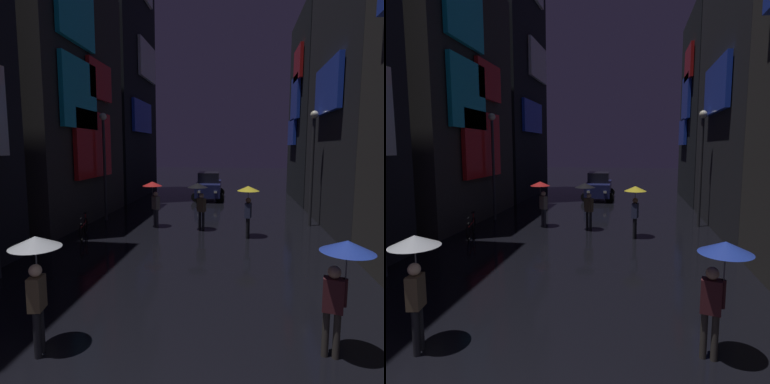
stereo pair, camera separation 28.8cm
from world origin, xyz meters
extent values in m
cube|color=#33302D|center=(-7.50, 13.25, 6.08)|extent=(4.00, 8.49, 12.15)
cube|color=red|center=(-5.35, 12.95, 3.81)|extent=(0.20, 3.86, 3.16)
cube|color=#19D8F2|center=(-5.35, 11.63, 6.01)|extent=(0.20, 3.18, 2.99)
cube|color=red|center=(-5.35, 13.89, 6.98)|extent=(0.20, 2.68, 1.84)
cube|color=#19D8F2|center=(-5.35, 11.63, 9.41)|extent=(0.20, 3.27, 2.61)
cube|color=black|center=(-7.50, 22.01, 12.37)|extent=(4.00, 8.02, 24.73)
cube|color=#264CF9|center=(-5.35, 21.41, 5.85)|extent=(0.20, 4.27, 2.20)
cube|color=white|center=(-5.35, 23.00, 10.07)|extent=(0.20, 4.15, 2.65)
cube|color=#232328|center=(7.50, 13.38, 9.25)|extent=(4.00, 8.75, 18.51)
cube|color=#264CF9|center=(5.35, 12.73, 6.19)|extent=(0.20, 4.00, 2.08)
cube|color=black|center=(7.50, 21.90, 6.29)|extent=(4.00, 7.81, 12.58)
cube|color=#264CF9|center=(5.35, 22.79, 4.75)|extent=(0.20, 2.70, 1.80)
cube|color=#264CF9|center=(5.35, 21.76, 7.02)|extent=(0.20, 2.92, 2.90)
cube|color=red|center=(5.35, 21.04, 9.09)|extent=(0.20, 2.63, 2.09)
cylinder|color=black|center=(2.04, 10.71, 0.42)|extent=(0.12, 0.12, 0.85)
cylinder|color=black|center=(2.08, 10.89, 0.42)|extent=(0.12, 0.12, 0.85)
cube|color=#333859|center=(2.06, 10.80, 1.15)|extent=(0.29, 0.38, 0.60)
sphere|color=#9E7051|center=(2.06, 10.80, 1.56)|extent=(0.22, 0.22, 0.22)
cylinder|color=#333859|center=(2.06, 10.99, 1.20)|extent=(0.09, 0.09, 0.50)
cylinder|color=slate|center=(2.06, 10.99, 1.53)|extent=(0.02, 0.02, 0.77)
cone|color=yellow|center=(2.06, 10.99, 2.02)|extent=(0.90, 0.90, 0.20)
cylinder|color=#38332D|center=(3.26, 2.94, 0.42)|extent=(0.12, 0.12, 0.85)
cylinder|color=#38332D|center=(3.43, 2.89, 0.42)|extent=(0.12, 0.12, 0.85)
cube|color=#4C1E23|center=(3.35, 2.91, 1.15)|extent=(0.38, 0.30, 0.60)
sphere|color=tan|center=(3.35, 2.91, 1.56)|extent=(0.22, 0.22, 0.22)
cylinder|color=#4C1E23|center=(3.53, 2.92, 1.20)|extent=(0.09, 0.09, 0.50)
cylinder|color=slate|center=(3.53, 2.92, 1.53)|extent=(0.02, 0.02, 0.77)
cone|color=#263FB2|center=(3.53, 2.92, 2.02)|extent=(0.90, 0.90, 0.20)
cylinder|color=black|center=(0.13, 11.81, 0.42)|extent=(0.12, 0.12, 0.85)
cylinder|color=black|center=(-0.03, 11.89, 0.42)|extent=(0.12, 0.12, 0.85)
cube|color=brown|center=(0.05, 11.85, 1.15)|extent=(0.40, 0.35, 0.60)
sphere|color=beige|center=(0.05, 11.85, 1.56)|extent=(0.22, 0.22, 0.22)
cylinder|color=brown|center=(-0.14, 11.89, 1.20)|extent=(0.09, 0.09, 0.50)
cylinder|color=slate|center=(-0.14, 11.89, 1.53)|extent=(0.02, 0.02, 0.77)
cone|color=black|center=(-0.14, 11.89, 2.02)|extent=(0.90, 0.90, 0.20)
cylinder|color=#2D2D38|center=(-2.03, 12.08, 0.42)|extent=(0.12, 0.12, 0.85)
cylinder|color=#2D2D38|center=(-2.17, 12.20, 0.42)|extent=(0.12, 0.12, 0.85)
cube|color=gray|center=(-2.10, 12.14, 1.15)|extent=(0.40, 0.39, 0.60)
sphere|color=beige|center=(-2.10, 12.14, 1.56)|extent=(0.22, 0.22, 0.22)
cylinder|color=gray|center=(-2.27, 12.21, 1.20)|extent=(0.09, 0.09, 0.50)
cylinder|color=slate|center=(-2.27, 12.21, 1.53)|extent=(0.02, 0.02, 0.77)
cone|color=red|center=(-2.27, 12.21, 2.02)|extent=(0.90, 0.90, 0.20)
cylinder|color=black|center=(-1.74, 2.18, 0.42)|extent=(0.12, 0.12, 0.85)
cylinder|color=black|center=(-1.77, 2.35, 0.42)|extent=(0.12, 0.12, 0.85)
cube|color=brown|center=(-1.76, 2.26, 1.15)|extent=(0.28, 0.37, 0.60)
sphere|color=beige|center=(-1.76, 2.26, 1.56)|extent=(0.22, 0.22, 0.22)
cylinder|color=brown|center=(-1.84, 2.43, 1.20)|extent=(0.09, 0.09, 0.50)
cylinder|color=slate|center=(-1.84, 2.43, 1.53)|extent=(0.02, 0.02, 0.77)
cone|color=silver|center=(-1.84, 2.43, 2.02)|extent=(0.90, 0.90, 0.20)
torus|color=black|center=(-4.44, 9.43, 0.36)|extent=(0.26, 0.71, 0.72)
torus|color=black|center=(-4.76, 10.48, 0.36)|extent=(0.26, 0.71, 0.72)
cylinder|color=red|center=(-4.60, 9.96, 0.54)|extent=(0.33, 0.97, 0.05)
cylinder|color=red|center=(-4.76, 10.48, 0.71)|extent=(0.04, 0.04, 0.40)
cube|color=black|center=(-4.76, 10.48, 0.93)|extent=(0.18, 0.26, 0.06)
cylinder|color=black|center=(-4.44, 9.43, 0.91)|extent=(0.16, 0.44, 0.03)
cube|color=navy|center=(-0.50, 21.28, 0.77)|extent=(1.86, 4.16, 0.90)
cube|color=black|center=(-0.50, 21.28, 1.57)|extent=(1.52, 1.90, 0.70)
cylinder|color=black|center=(0.35, 19.98, 0.32)|extent=(0.65, 0.25, 0.64)
cylinder|color=black|center=(-1.26, 19.91, 0.32)|extent=(0.65, 0.25, 0.64)
cylinder|color=black|center=(0.25, 22.64, 0.32)|extent=(0.65, 0.25, 0.64)
cylinder|color=black|center=(-1.36, 22.58, 0.32)|extent=(0.65, 0.25, 0.64)
cube|color=white|center=(0.13, 19.23, 0.77)|extent=(0.20, 0.07, 0.14)
cube|color=white|center=(-0.97, 19.19, 0.77)|extent=(0.20, 0.07, 0.14)
cylinder|color=#2D2D33|center=(5.00, 13.43, 2.48)|extent=(0.14, 0.14, 4.97)
sphere|color=#F9EFCC|center=(5.00, 13.43, 5.15)|extent=(0.36, 0.36, 0.36)
cylinder|color=#2D2D33|center=(-5.00, 13.32, 2.50)|extent=(0.14, 0.14, 5.00)
sphere|color=#F9EFCC|center=(-5.00, 13.32, 5.18)|extent=(0.36, 0.36, 0.36)
camera|label=1|loc=(1.73, -2.98, 3.67)|focal=32.00mm
camera|label=2|loc=(2.01, -2.93, 3.67)|focal=32.00mm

